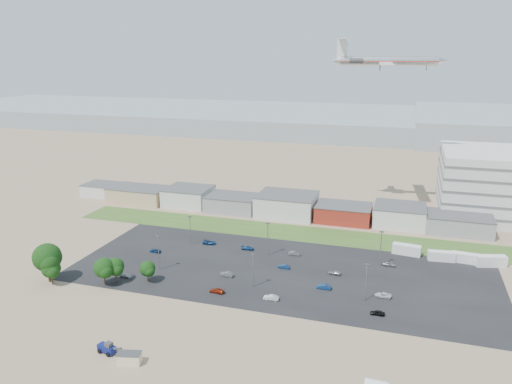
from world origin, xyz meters
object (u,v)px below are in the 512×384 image
at_px(parked_car_10, 126,275).
at_px(parked_car_13, 271,297).
at_px(telehandler, 107,347).
at_px(tree_far_left, 47,260).
at_px(box_trailer_a, 407,250).
at_px(parked_car_9, 209,242).
at_px(parked_car_1, 324,287).
at_px(parked_car_8, 389,264).
at_px(airliner, 389,61).
at_px(parked_car_2, 377,313).
at_px(portable_shed, 129,358).
at_px(parked_car_3, 217,291).
at_px(parked_car_4, 227,274).
at_px(parked_car_5, 155,251).
at_px(parked_car_12, 334,273).
at_px(parked_car_6, 248,248).
at_px(parked_car_11, 294,253).
at_px(parked_car_0, 383,295).
at_px(parked_car_7, 284,267).

xyz_separation_m(parked_car_10, parked_car_13, (42.19, -0.71, 0.10)).
distance_m(telehandler, tree_far_left, 42.72).
height_order(box_trailer_a, parked_car_9, box_trailer_a).
relative_size(parked_car_1, parked_car_8, 1.07).
distance_m(airliner, parked_car_2, 103.46).
bearing_deg(portable_shed, parked_car_3, 67.84).
height_order(portable_shed, parked_car_4, portable_shed).
bearing_deg(airliner, parked_car_9, -138.39).
height_order(tree_far_left, parked_car_8, tree_far_left).
bearing_deg(parked_car_5, parked_car_4, 76.13).
relative_size(airliner, parked_car_13, 10.90).
bearing_deg(tree_far_left, parked_car_10, 24.84).
distance_m(parked_car_3, parked_car_12, 34.19).
xyz_separation_m(tree_far_left, parked_car_2, (86.97, 8.09, -5.62)).
bearing_deg(parked_car_13, airliner, 162.32).
bearing_deg(parked_car_1, parked_car_9, -116.47).
bearing_deg(parked_car_12, parked_car_6, -103.10).
height_order(parked_car_9, parked_car_12, parked_car_9).
distance_m(parked_car_8, parked_car_11, 28.50).
bearing_deg(parked_car_0, parked_car_11, -122.93).
relative_size(airliner, parked_car_9, 9.87).
bearing_deg(parked_car_4, tree_far_left, -63.87).
height_order(portable_shed, telehandler, telehandler).
height_order(tree_far_left, parked_car_6, tree_far_left).
bearing_deg(parked_car_13, parked_car_4, -126.22).
bearing_deg(parked_car_8, parked_car_12, 130.84).
distance_m(telehandler, parked_car_6, 63.68).
height_order(box_trailer_a, parked_car_5, box_trailer_a).
distance_m(telehandler, parked_car_10, 37.00).
xyz_separation_m(telehandler, parked_car_12, (39.21, 52.57, -0.79)).
bearing_deg(parked_car_13, box_trailer_a, 137.80).
distance_m(telehandler, parked_car_3, 34.29).
bearing_deg(telehandler, parked_car_1, 60.98).
bearing_deg(parked_car_3, airliner, 163.64).
relative_size(parked_car_1, parked_car_11, 1.05).
xyz_separation_m(parked_car_9, parked_car_10, (-12.44, -30.33, -0.05)).
bearing_deg(parked_car_7, portable_shed, -14.85).
height_order(parked_car_1, parked_car_9, parked_car_1).
xyz_separation_m(parked_car_8, parked_car_11, (-28.50, -0.27, -0.01)).
height_order(parked_car_10, parked_car_11, parked_car_11).
relative_size(parked_car_5, parked_car_11, 0.98).
bearing_deg(parked_car_1, parked_car_3, -67.80).
xyz_separation_m(tree_far_left, parked_car_3, (46.17, 7.38, -5.62)).
bearing_deg(telehandler, parked_car_0, 51.34).
bearing_deg(parked_car_1, parked_car_5, -99.35).
bearing_deg(parked_car_2, telehandler, -58.07).
relative_size(parked_car_3, parked_car_9, 0.93).
relative_size(portable_shed, parked_car_8, 1.32).
bearing_deg(parked_car_13, portable_shed, -34.12).
height_order(box_trailer_a, parked_car_13, box_trailer_a).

